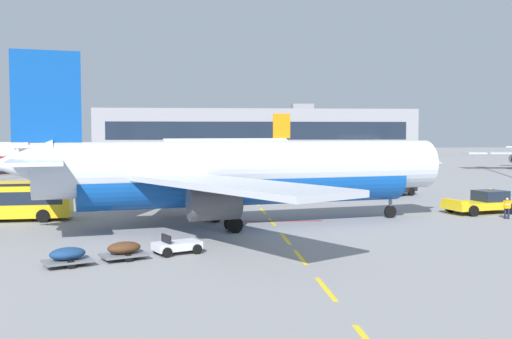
% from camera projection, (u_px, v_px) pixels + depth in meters
% --- Properties ---
extents(ground, '(400.00, 400.00, 0.00)m').
position_uv_depth(ground, '(450.00, 195.00, 66.10)').
color(ground, gray).
extents(apron_paint_markings, '(8.00, 96.27, 0.01)m').
position_uv_depth(apron_paint_markings, '(253.00, 199.00, 61.69)').
color(apron_paint_markings, yellow).
rests_on(apron_paint_markings, ground).
extents(airliner_foreground, '(34.52, 33.70, 12.20)m').
position_uv_depth(airliner_foreground, '(242.00, 172.00, 43.84)').
color(airliner_foreground, silver).
rests_on(airliner_foreground, ground).
extents(pushback_tug, '(6.53, 4.34, 2.08)m').
position_uv_depth(pushback_tug, '(482.00, 202.00, 50.90)').
color(pushback_tug, yellow).
rests_on(pushback_tug, ground).
extents(airliner_mid_left, '(31.15, 30.44, 11.00)m').
position_uv_depth(airliner_mid_left, '(229.00, 148.00, 128.60)').
color(airliner_mid_left, silver).
rests_on(airliner_mid_left, ground).
extents(catering_truck, '(7.03, 6.13, 3.14)m').
position_uv_depth(catering_truck, '(391.00, 181.00, 64.34)').
color(catering_truck, black).
rests_on(catering_truck, ground).
extents(baggage_train, '(8.34, 5.19, 1.14)m').
position_uv_depth(baggage_train, '(125.00, 250.00, 32.21)').
color(baggage_train, silver).
rests_on(baggage_train, ground).
extents(ground_crew_worker, '(0.68, 0.34, 1.70)m').
position_uv_depth(ground_crew_worker, '(507.00, 207.00, 47.38)').
color(ground_crew_worker, '#191E38').
rests_on(ground_crew_worker, ground).
extents(terminal_satellite, '(88.90, 18.16, 14.98)m').
position_uv_depth(terminal_satellite, '(256.00, 133.00, 171.00)').
color(terminal_satellite, gray).
rests_on(terminal_satellite, ground).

